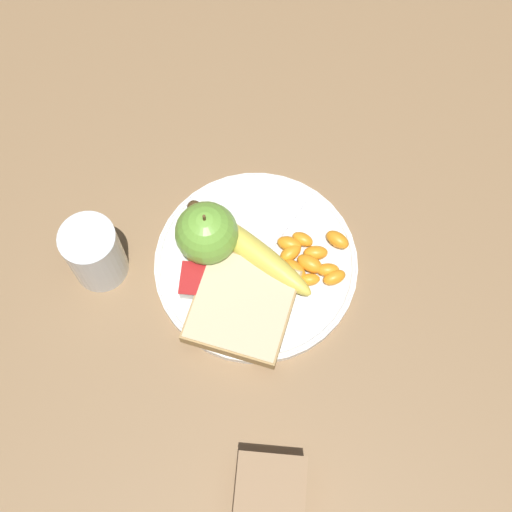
# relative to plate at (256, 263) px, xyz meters

# --- Properties ---
(ground_plane) EXTENTS (3.00, 3.00, 0.00)m
(ground_plane) POSITION_rel_plate_xyz_m (0.00, 0.00, -0.01)
(ground_plane) COLOR olive
(plate) EXTENTS (0.26, 0.26, 0.01)m
(plate) POSITION_rel_plate_xyz_m (0.00, 0.00, 0.00)
(plate) COLOR white
(plate) RESTS_ON ground_plane
(juice_glass) EXTENTS (0.07, 0.07, 0.09)m
(juice_glass) POSITION_rel_plate_xyz_m (-0.02, 0.19, 0.04)
(juice_glass) COLOR silver
(juice_glass) RESTS_ON ground_plane
(apple) EXTENTS (0.08, 0.08, 0.09)m
(apple) POSITION_rel_plate_xyz_m (0.02, 0.06, 0.04)
(apple) COLOR #72B23D
(apple) RESTS_ON plate
(banana) EXTENTS (0.14, 0.18, 0.03)m
(banana) POSITION_rel_plate_xyz_m (0.01, 0.01, 0.02)
(banana) COLOR #E0CC4C
(banana) RESTS_ON plate
(bread_slice) EXTENTS (0.14, 0.14, 0.02)m
(bread_slice) POSITION_rel_plate_xyz_m (-0.06, 0.01, 0.02)
(bread_slice) COLOR #AB8751
(bread_slice) RESTS_ON plate
(fork) EXTENTS (0.18, 0.11, 0.00)m
(fork) POSITION_rel_plate_xyz_m (-0.01, 0.00, 0.01)
(fork) COLOR silver
(fork) RESTS_ON plate
(jam_packet) EXTENTS (0.04, 0.04, 0.02)m
(jam_packet) POSITION_rel_plate_xyz_m (-0.04, 0.07, 0.01)
(jam_packet) COLOR silver
(jam_packet) RESTS_ON plate
(orange_segment_0) EXTENTS (0.02, 0.03, 0.02)m
(orange_segment_0) POSITION_rel_plate_xyz_m (-0.01, -0.09, 0.01)
(orange_segment_0) COLOR orange
(orange_segment_0) RESTS_ON plate
(orange_segment_1) EXTENTS (0.04, 0.04, 0.02)m
(orange_segment_1) POSITION_rel_plate_xyz_m (0.01, -0.04, 0.01)
(orange_segment_1) COLOR orange
(orange_segment_1) RESTS_ON plate
(orange_segment_2) EXTENTS (0.02, 0.03, 0.02)m
(orange_segment_2) POSITION_rel_plate_xyz_m (0.02, -0.07, 0.01)
(orange_segment_2) COLOR orange
(orange_segment_2) RESTS_ON plate
(orange_segment_3) EXTENTS (0.02, 0.03, 0.01)m
(orange_segment_3) POSITION_rel_plate_xyz_m (-0.02, -0.07, 0.01)
(orange_segment_3) COLOR orange
(orange_segment_3) RESTS_ON plate
(orange_segment_4) EXTENTS (0.03, 0.04, 0.02)m
(orange_segment_4) POSITION_rel_plate_xyz_m (-0.00, -0.07, 0.01)
(orange_segment_4) COLOR orange
(orange_segment_4) RESTS_ON plate
(orange_segment_5) EXTENTS (0.03, 0.03, 0.02)m
(orange_segment_5) POSITION_rel_plate_xyz_m (0.03, -0.06, 0.01)
(orange_segment_5) COLOR orange
(orange_segment_5) RESTS_ON plate
(orange_segment_6) EXTENTS (0.03, 0.03, 0.02)m
(orange_segment_6) POSITION_rel_plate_xyz_m (-0.02, -0.10, 0.01)
(orange_segment_6) COLOR orange
(orange_segment_6) RESTS_ON plate
(orange_segment_7) EXTENTS (0.04, 0.04, 0.02)m
(orange_segment_7) POSITION_rel_plate_xyz_m (-0.01, -0.05, 0.01)
(orange_segment_7) COLOR orange
(orange_segment_7) RESTS_ON plate
(orange_segment_8) EXTENTS (0.03, 0.04, 0.02)m
(orange_segment_8) POSITION_rel_plate_xyz_m (0.04, -0.10, 0.01)
(orange_segment_8) COLOR orange
(orange_segment_8) RESTS_ON plate
(orange_segment_9) EXTENTS (0.02, 0.03, 0.02)m
(orange_segment_9) POSITION_rel_plate_xyz_m (0.02, -0.04, 0.01)
(orange_segment_9) COLOR orange
(orange_segment_9) RESTS_ON plate
(condiment_caddy) EXTENTS (0.07, 0.07, 0.06)m
(condiment_caddy) POSITION_rel_plate_xyz_m (-0.27, -0.04, 0.02)
(condiment_caddy) COLOR #93704C
(condiment_caddy) RESTS_ON ground_plane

